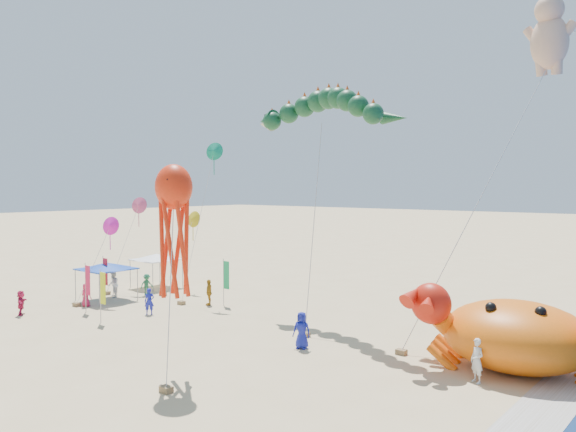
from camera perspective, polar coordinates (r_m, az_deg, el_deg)
The scene contains 11 objects.
ground at distance 29.01m, azimuth 0.55°, elevation -13.23°, with size 320.00×320.00×0.00m, color #D1B784.
foam_strip at distance 23.78m, azimuth 24.82°, elevation -17.20°, with size 320.00×320.00×0.00m, color silver.
crab_inflatable at distance 26.97m, azimuth 22.08°, elevation -10.98°, with size 8.78×6.78×3.85m.
dragon_kite at distance 34.52m, azimuth 3.23°, elevation 10.25°, with size 11.49×5.97×13.72m.
cherub_kite at distance 33.85m, azimuth 24.98°, elevation 16.48°, with size 5.55×8.75×18.20m.
octopus_kite at distance 24.52m, azimuth -11.51°, elevation -0.44°, with size 2.63×2.66×9.07m.
canopy_blue at distance 42.23m, azimuth -17.97°, elevation -4.86°, with size 3.63×3.63×2.71m.
canopy_white at distance 46.52m, azimuth -13.24°, elevation -4.07°, with size 3.50×3.50×2.71m.
feather_flags at distance 38.37m, azimuth -15.62°, elevation -6.25°, with size 8.26×8.15×3.20m.
beachgoers at distance 37.20m, azimuth -13.03°, elevation -8.31°, with size 28.25×10.73×1.90m.
small_kites at distance 42.42m, azimuth -12.72°, elevation 0.56°, with size 8.60×10.28×11.32m.
Camera 1 is at (17.50, -21.67, 8.11)m, focal length 35.00 mm.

